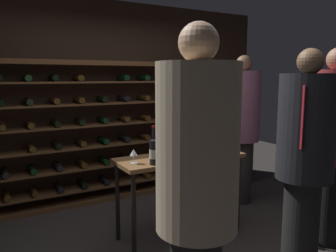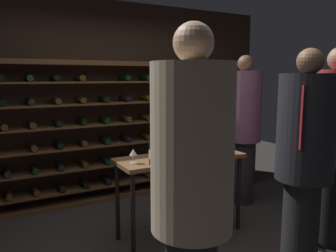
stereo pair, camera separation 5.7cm
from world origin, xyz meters
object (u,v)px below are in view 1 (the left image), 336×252
wine_bottle_gold_foil (154,151)px  wine_bottle_green_slim (188,139)px  person_bystander_dark_jacket (333,138)px  person_guest_blue_shirt (242,123)px  person_host_in_suit (305,152)px  wine_bottle_amber_reserve (219,141)px  wine_glass_stemmed_left (134,153)px  wine_rack (91,133)px  tasting_table (180,165)px  wine_glass_stemmed_right (204,143)px  display_cabinet (235,135)px  person_guest_plum_blouse (197,187)px

wine_bottle_gold_foil → wine_bottle_green_slim: bearing=29.7°
person_bystander_dark_jacket → wine_bottle_gold_foil: person_bystander_dark_jacket is taller
person_guest_blue_shirt → person_host_in_suit: bearing=98.9°
person_host_in_suit → wine_bottle_amber_reserve: person_host_in_suit is taller
wine_glass_stemmed_left → wine_rack: bearing=88.6°
tasting_table → wine_bottle_amber_reserve: wine_bottle_amber_reserve is taller
wine_bottle_amber_reserve → wine_glass_stemmed_right: size_ratio=2.57×
display_cabinet → person_bystander_dark_jacket: bearing=-104.2°
person_guest_plum_blouse → wine_glass_stemmed_left: size_ratio=14.27×
person_bystander_dark_jacket → wine_bottle_amber_reserve: (-0.76, 0.81, -0.09)m
wine_bottle_amber_reserve → tasting_table: bearing=168.6°
person_guest_blue_shirt → person_bystander_dark_jacket: (-0.01, -1.30, 0.00)m
wine_rack → person_host_in_suit: (1.07, -2.50, 0.11)m
person_guest_blue_shirt → wine_bottle_green_slim: bearing=45.3°
wine_bottle_gold_foil → tasting_table: bearing=23.5°
tasting_table → wine_glass_stemmed_right: size_ratio=9.70×
person_guest_plum_blouse → person_bystander_dark_jacket: bearing=87.3°
display_cabinet → wine_bottle_green_slim: bearing=-148.4°
wine_bottle_gold_foil → wine_glass_stemmed_right: (0.73, 0.22, -0.03)m
person_host_in_suit → wine_bottle_green_slim: size_ratio=5.03×
wine_bottle_gold_foil → person_host_in_suit: bearing=-43.0°
wine_bottle_gold_foil → wine_bottle_green_slim: wine_bottle_green_slim is taller
wine_bottle_green_slim → wine_glass_stemmed_left: bearing=-164.5°
display_cabinet → wine_glass_stemmed_right: display_cabinet is taller
wine_glass_stemmed_left → wine_bottle_amber_reserve: bearing=-2.9°
wine_bottle_gold_foil → wine_bottle_green_slim: 0.69m
person_host_in_suit → wine_bottle_gold_foil: person_host_in_suit is taller
wine_rack → wine_glass_stemmed_left: wine_rack is taller
person_host_in_suit → person_guest_plum_blouse: person_guest_plum_blouse is taller
person_guest_plum_blouse → wine_glass_stemmed_right: bearing=124.7°
person_bystander_dark_jacket → wine_glass_stemmed_left: 1.94m
person_guest_blue_shirt → wine_bottle_gold_foil: size_ratio=5.27×
person_guest_blue_shirt → person_host_in_suit: 1.61m
person_host_in_suit → display_cabinet: 2.46m
person_guest_plum_blouse → wine_bottle_green_slim: (0.99, 1.62, -0.08)m
tasting_table → person_bystander_dark_jacket: bearing=-37.0°
display_cabinet → wine_bottle_green_slim: display_cabinet is taller
tasting_table → person_bystander_dark_jacket: person_bystander_dark_jacket is taller
display_cabinet → wine_bottle_green_slim: size_ratio=4.04×
wine_glass_stemmed_left → person_guest_blue_shirt: bearing=14.2°
wine_bottle_gold_foil → wine_rack: bearing=93.8°
person_bystander_dark_jacket → wine_bottle_green_slim: size_ratio=5.15×
wine_glass_stemmed_left → person_host_in_suit: bearing=-43.0°
wine_rack → person_guest_blue_shirt: person_guest_blue_shirt is taller
person_guest_plum_blouse → wine_rack: bearing=156.0°
person_bystander_dark_jacket → wine_glass_stemmed_left: person_bystander_dark_jacket is taller
wine_bottle_gold_foil → wine_glass_stemmed_right: size_ratio=2.65×
display_cabinet → wine_glass_stemmed_left: (-2.24, -1.13, 0.19)m
display_cabinet → wine_bottle_amber_reserve: (-1.26, -1.18, 0.22)m
wine_rack → person_bystander_dark_jacket: person_bystander_dark_jacket is taller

